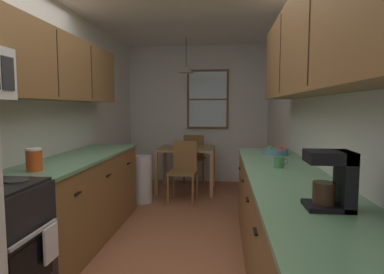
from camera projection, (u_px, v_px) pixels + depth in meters
The scene contains 20 objects.
ground_plane at pixel (178, 234), 3.56m from camera, with size 12.00×12.00×0.00m, color #995B3D.
wall_left at pixel (58, 119), 3.58m from camera, with size 0.10×9.00×2.55m, color silver.
wall_right at pixel (306, 120), 3.31m from camera, with size 0.10×9.00×2.55m, color silver.
wall_back at pixel (198, 114), 6.07m from camera, with size 4.40×0.10×2.55m, color silver.
counter_left at pixel (81, 198), 3.39m from camera, with size 0.64×2.14×0.90m.
upper_cabinets_left at pixel (61, 69), 3.23m from camera, with size 0.33×2.22×0.64m.
counter_right at pixel (288, 233), 2.44m from camera, with size 0.64×3.21×0.90m.
upper_cabinets_right at pixel (315, 42), 2.25m from camera, with size 0.33×2.89×0.73m.
dining_table at pixel (186, 154), 5.38m from camera, with size 0.94×0.81×0.73m.
dining_chair_near at pixel (184, 168), 4.78m from camera, with size 0.43×0.43×0.90m.
dining_chair_far at pixel (194, 156), 5.98m from camera, with size 0.41×0.41×0.90m.
pendant_light at pixel (186, 70), 5.25m from camera, with size 0.26×0.26×0.58m.
back_window at pixel (208, 99), 5.95m from camera, with size 0.77×0.05×1.09m.
trash_bin at pixel (142, 179), 4.74m from camera, with size 0.30×0.30×0.69m, color silver.
storage_canister at pixel (34, 160), 2.54m from camera, with size 0.12×0.12×0.18m.
dish_towel at pixel (51, 243), 2.13m from camera, with size 0.02×0.16×0.24m, color white.
coffee_maker at pixel (334, 179), 1.58m from camera, with size 0.22×0.18×0.29m.
mug_spare at pixel (279, 162), 2.69m from camera, with size 0.11×0.08×0.09m.
fruit_bowl at pixel (275, 151), 3.45m from camera, with size 0.27×0.27×0.09m.
table_serving_bowl at pixel (191, 146), 5.32m from camera, with size 0.22×0.22×0.06m, color silver.
Camera 1 is at (0.51, -2.41, 1.41)m, focal length 29.92 mm.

